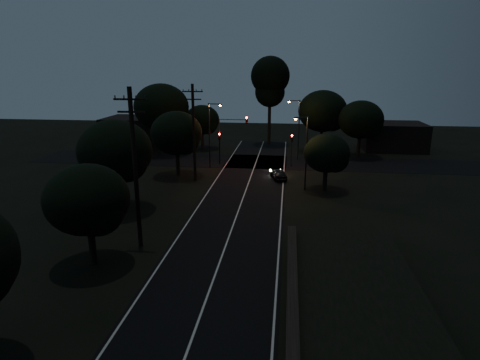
# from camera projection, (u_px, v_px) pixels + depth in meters

# --- Properties ---
(road_surface) EXTENTS (60.00, 70.00, 0.03)m
(road_surface) POSITION_uv_depth(u_px,v_px,m) (248.00, 184.00, 43.11)
(road_surface) COLOR black
(road_surface) RESTS_ON ground
(utility_pole_mid) EXTENTS (2.20, 0.30, 11.00)m
(utility_pole_mid) POSITION_uv_depth(u_px,v_px,m) (135.00, 167.00, 26.85)
(utility_pole_mid) COLOR black
(utility_pole_mid) RESTS_ON ground
(utility_pole_far) EXTENTS (2.20, 0.30, 10.50)m
(utility_pole_far) POSITION_uv_depth(u_px,v_px,m) (194.00, 131.00, 43.15)
(utility_pole_far) COLOR black
(utility_pole_far) RESTS_ON ground
(tree_left_b) EXTENTS (5.16, 5.16, 6.56)m
(tree_left_b) POSITION_uv_depth(u_px,v_px,m) (89.00, 202.00, 24.50)
(tree_left_b) COLOR black
(tree_left_b) RESTS_ON ground
(tree_left_c) EXTENTS (6.31, 6.31, 7.97)m
(tree_left_c) POSITION_uv_depth(u_px,v_px,m) (117.00, 153.00, 34.07)
(tree_left_c) COLOR black
(tree_left_c) RESTS_ON ground
(tree_left_d) EXTENTS (5.86, 5.86, 7.43)m
(tree_left_d) POSITION_uv_depth(u_px,v_px,m) (178.00, 134.00, 45.40)
(tree_left_d) COLOR black
(tree_left_d) RESTS_ON ground
(tree_far_nw) EXTENTS (5.25, 5.25, 6.65)m
(tree_far_nw) POSITION_uv_depth(u_px,v_px,m) (203.00, 121.00, 60.89)
(tree_far_nw) COLOR black
(tree_far_nw) RESTS_ON ground
(tree_far_w) EXTENTS (7.82, 7.82, 9.97)m
(tree_far_w) POSITION_uv_depth(u_px,v_px,m) (163.00, 108.00, 57.00)
(tree_far_w) COLOR black
(tree_far_w) RESTS_ON ground
(tree_far_ne) EXTENTS (7.11, 7.11, 8.99)m
(tree_far_ne) POSITION_uv_depth(u_px,v_px,m) (324.00, 112.00, 58.34)
(tree_far_ne) COLOR black
(tree_far_ne) RESTS_ON ground
(tree_far_e) EXTENTS (6.15, 6.15, 7.80)m
(tree_far_e) POSITION_uv_depth(u_px,v_px,m) (363.00, 121.00, 55.12)
(tree_far_e) COLOR black
(tree_far_e) RESTS_ON ground
(tree_right_a) EXTENTS (4.60, 4.60, 5.84)m
(tree_right_a) POSITION_uv_depth(u_px,v_px,m) (328.00, 154.00, 39.97)
(tree_right_a) COLOR black
(tree_right_a) RESTS_ON ground
(tall_pine) EXTENTS (6.10, 6.10, 13.87)m
(tall_pine) POSITION_uv_depth(u_px,v_px,m) (270.00, 81.00, 63.08)
(tall_pine) COLOR black
(tall_pine) RESTS_ON ground
(building_left) EXTENTS (10.00, 8.00, 4.40)m
(building_left) POSITION_uv_depth(u_px,v_px,m) (138.00, 131.00, 64.78)
(building_left) COLOR black
(building_left) RESTS_ON ground
(building_right) EXTENTS (9.00, 7.00, 4.00)m
(building_right) POSITION_uv_depth(u_px,v_px,m) (393.00, 136.00, 61.13)
(building_right) COLOR black
(building_right) RESTS_ON ground
(signal_left) EXTENTS (0.28, 0.35, 4.10)m
(signal_left) POSITION_uv_depth(u_px,v_px,m) (220.00, 143.00, 51.34)
(signal_left) COLOR black
(signal_left) RESTS_ON ground
(signal_right) EXTENTS (0.28, 0.35, 4.10)m
(signal_right) POSITION_uv_depth(u_px,v_px,m) (292.00, 144.00, 50.27)
(signal_right) COLOR black
(signal_right) RESTS_ON ground
(signal_mast) EXTENTS (3.70, 0.35, 6.25)m
(signal_mast) POSITION_uv_depth(u_px,v_px,m) (232.00, 131.00, 50.74)
(signal_mast) COLOR black
(signal_mast) RESTS_ON ground
(streetlight_a) EXTENTS (1.66, 0.26, 8.00)m
(streetlight_a) POSITION_uv_depth(u_px,v_px,m) (211.00, 131.00, 49.04)
(streetlight_a) COLOR black
(streetlight_a) RESTS_ON ground
(streetlight_b) EXTENTS (1.66, 0.26, 8.00)m
(streetlight_b) POSITION_uv_depth(u_px,v_px,m) (297.00, 126.00, 53.53)
(streetlight_b) COLOR black
(streetlight_b) RESTS_ON ground
(streetlight_c) EXTENTS (1.46, 0.26, 7.50)m
(streetlight_c) POSITION_uv_depth(u_px,v_px,m) (305.00, 148.00, 40.18)
(streetlight_c) COLOR black
(streetlight_c) RESTS_ON ground
(car) EXTENTS (2.20, 3.68, 1.17)m
(car) POSITION_uv_depth(u_px,v_px,m) (279.00, 174.00, 45.01)
(car) COLOR black
(car) RESTS_ON ground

